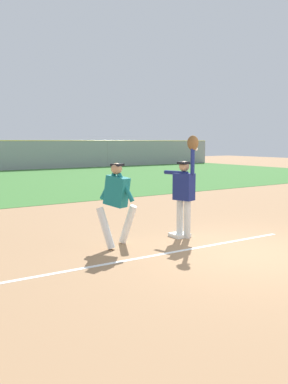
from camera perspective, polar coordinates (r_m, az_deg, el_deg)
The scene contains 8 objects.
ground_plane at distance 8.37m, azimuth 14.26°, elevation -8.12°, with size 79.78×79.78×0.00m, color #A37A54.
outfield_grass at distance 23.13m, azimuth -18.60°, elevation 1.32°, with size 44.40×17.74×0.01m, color #3D7533.
chalk_foul_line at distance 6.87m, azimuth -17.36°, elevation -11.56°, with size 12.00×0.10×0.01m, color white.
first_base at distance 9.46m, azimuth 4.93°, elevation -5.92°, with size 0.38×0.38×0.08m, color white.
fielder at distance 9.22m, azimuth 5.62°, elevation 0.54°, with size 0.37×0.89×2.28m.
runner at distance 8.41m, azimuth -3.78°, elevation -0.91°, with size 0.89×0.80×1.72m.
baseball at distance 9.10m, azimuth 7.21°, elevation 5.91°, with size 0.07×0.07×0.07m, color white.
parked_car_silver at distance 37.29m, azimuth -14.84°, elevation 4.51°, with size 4.46×2.23×1.25m.
Camera 1 is at (-6.06, -5.35, 2.15)m, focal length 38.65 mm.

